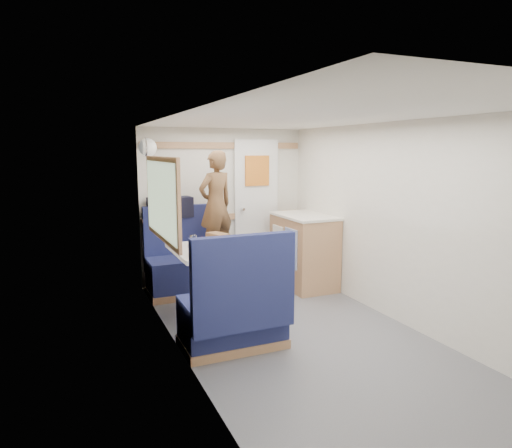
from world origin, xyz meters
name	(u,v)px	position (x,y,z in m)	size (l,w,h in m)	color
floor	(307,342)	(0.00, 0.00, 0.00)	(4.50, 4.50, 0.00)	#515156
ceiling	(312,116)	(0.00, 0.00, 2.00)	(4.50, 4.50, 0.00)	silver
wall_back	(224,205)	(0.00, 2.25, 1.00)	(2.20, 0.02, 2.00)	silver
wall_left	(186,244)	(-1.10, 0.00, 1.00)	(0.02, 4.50, 2.00)	silver
wall_right	(409,226)	(1.10, 0.00, 1.00)	(0.02, 4.50, 2.00)	silver
oak_trim_low	(225,217)	(0.00, 2.23, 0.85)	(2.15, 0.02, 0.08)	#956843
oak_trim_high	(224,145)	(0.00, 2.23, 1.78)	(2.15, 0.02, 0.08)	#956843
side_window	(161,199)	(-1.08, 1.00, 1.25)	(0.04, 1.30, 0.72)	#96A68C
rear_door	(256,206)	(0.45, 2.22, 0.97)	(0.62, 0.12, 1.86)	white
dinette_table	(205,264)	(-0.65, 1.00, 0.57)	(0.62, 0.92, 0.72)	white
bench_far	(184,269)	(-0.65, 1.86, 0.30)	(0.90, 0.59, 1.05)	#161849
bench_near	(235,316)	(-0.65, 0.14, 0.30)	(0.90, 0.59, 1.05)	#161849
ledge	(178,219)	(-0.65, 2.12, 0.88)	(0.90, 0.14, 0.04)	#956843
dome_light	(148,147)	(-1.04, 1.85, 1.75)	(0.20, 0.20, 0.20)	white
galley_counter	(304,250)	(0.82, 1.55, 0.47)	(0.57, 0.92, 0.92)	#956843
person	(216,205)	(-0.29, 1.70, 1.08)	(0.46, 0.30, 1.27)	brown
duffel_bag	(170,207)	(-0.74, 2.12, 1.03)	(0.52, 0.25, 0.25)	black
tray	(217,253)	(-0.61, 0.73, 0.73)	(0.24, 0.32, 0.02)	silver
orange_fruit	(217,247)	(-0.59, 0.80, 0.77)	(0.07, 0.07, 0.07)	#D95809
cheese_block	(225,251)	(-0.55, 0.67, 0.76)	(0.11, 0.06, 0.04)	#ECE288
wine_glass	(202,241)	(-0.73, 0.81, 0.84)	(0.08, 0.08, 0.17)	white
tumbler_left	(198,251)	(-0.81, 0.68, 0.78)	(0.07, 0.07, 0.12)	white
tumbler_mid	(193,241)	(-0.72, 1.17, 0.78)	(0.07, 0.07, 0.12)	silver
tumbler_right	(211,244)	(-0.59, 0.96, 0.77)	(0.06, 0.06, 0.10)	white
beer_glass	(223,241)	(-0.43, 1.07, 0.77)	(0.07, 0.07, 0.11)	#8E4D14
pepper_grinder	(214,245)	(-0.58, 0.92, 0.77)	(0.04, 0.04, 0.11)	black
bread_loaf	(218,238)	(-0.43, 1.25, 0.77)	(0.14, 0.26, 0.11)	brown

